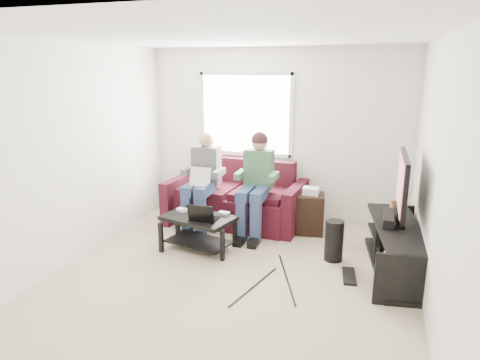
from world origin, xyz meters
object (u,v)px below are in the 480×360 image
sofa (237,201)px  coffee_table (198,225)px  subwoofer (334,241)px  end_table (310,212)px  tv_stand (396,251)px  tv (402,185)px

sofa → coffee_table: (-0.16, -1.11, -0.01)m
coffee_table → subwoofer: subwoofer is taller
end_table → subwoofer: bearing=-63.2°
sofa → subwoofer: (1.55, -0.93, -0.08)m
sofa → tv_stand: sofa is taller
coffee_table → tv: size_ratio=0.91×
sofa → coffee_table: 1.12m
tv_stand → end_table: end_table is taller
sofa → coffee_table: bearing=-98.3°
tv_stand → tv: (-0.00, 0.10, 0.76)m
coffee_table → tv: bearing=5.0°
coffee_table → end_table: size_ratio=1.50×
tv → end_table: (-1.14, 0.80, -0.71)m
coffee_table → subwoofer: 1.72m
sofa → subwoofer: size_ratio=4.04×
sofa → coffee_table: sofa is taller
coffee_table → tv: 2.53m
tv → tv_stand: bearing=-88.5°
sofa → tv: (2.27, -0.90, 0.67)m
tv_stand → tv: size_ratio=1.57×
tv_stand → subwoofer: tv_stand is taller
tv → end_table: 1.56m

